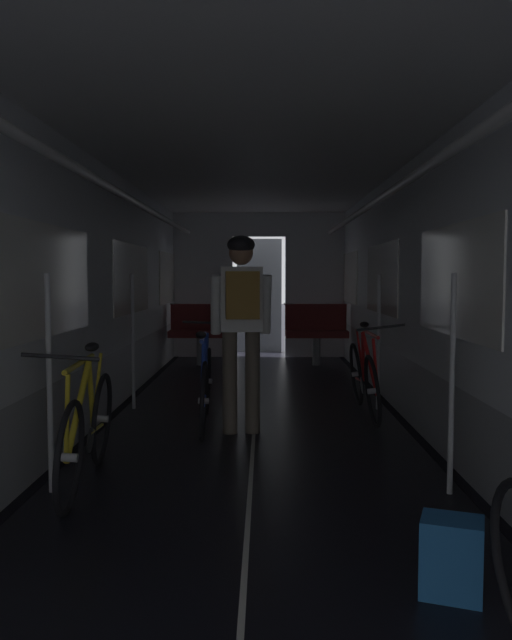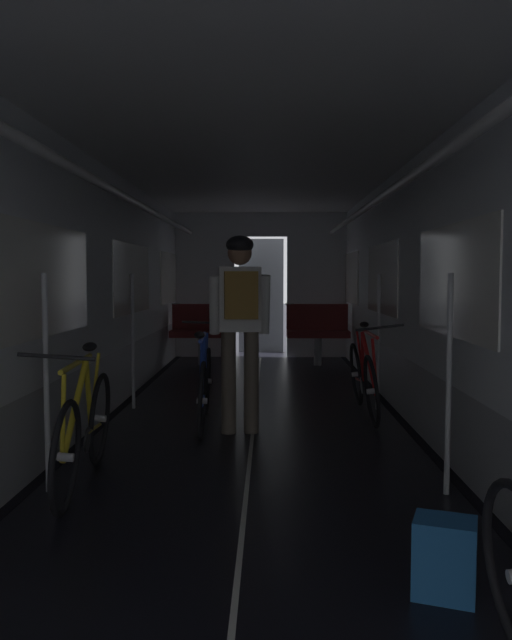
{
  "view_description": "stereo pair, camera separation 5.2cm",
  "coord_description": "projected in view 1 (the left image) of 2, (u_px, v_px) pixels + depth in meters",
  "views": [
    {
      "loc": [
        0.09,
        -1.92,
        1.38
      ],
      "look_at": [
        0.0,
        5.16,
        0.9
      ],
      "focal_mm": 36.14,
      "sensor_mm": 36.0,
      "label": 1
    },
    {
      "loc": [
        0.14,
        -1.92,
        1.38
      ],
      "look_at": [
        0.0,
        5.16,
        0.9
      ],
      "focal_mm": 36.14,
      "sensor_mm": 36.0,
      "label": 2
    }
  ],
  "objects": [
    {
      "name": "bicycle_yellow",
      "position": [
        87.0,
        428.0,
        4.22
      ],
      "size": [
        0.44,
        1.69,
        0.95
      ],
      "color": "black",
      "rests_on": "ground"
    },
    {
      "name": "bench_seat_far_right",
      "position": [
        316.0,
        328.0,
        10.01
      ],
      "size": [
        0.98,
        0.51,
        0.95
      ],
      "color": "gray",
      "rests_on": "ground"
    },
    {
      "name": "bicycle_red",
      "position": [
        364.0,
        377.0,
        6.38
      ],
      "size": [
        0.44,
        1.69,
        0.95
      ],
      "color": "black",
      "rests_on": "ground"
    },
    {
      "name": "bench_seat_far_left",
      "position": [
        201.0,
        328.0,
        10.04
      ],
      "size": [
        0.98,
        0.51,
        0.95
      ],
      "color": "gray",
      "rests_on": "ground"
    },
    {
      "name": "train_car_shell",
      "position": [
        254.0,
        239.0,
        5.48
      ],
      "size": [
        3.14,
        12.34,
        2.57
      ],
      "color": "black",
      "rests_on": "ground"
    },
    {
      "name": "bicycle_blue_in_aisle",
      "position": [
        206.0,
        385.0,
        5.89
      ],
      "size": [
        0.44,
        1.69,
        0.94
      ],
      "color": "black",
      "rests_on": "ground"
    },
    {
      "name": "person_cyclist_aisle",
      "position": [
        241.0,
        312.0,
        5.57
      ],
      "size": [
        0.55,
        0.41,
        1.73
      ],
      "color": "brown",
      "rests_on": "ground"
    },
    {
      "name": "backpack_on_floor",
      "position": [
        452.0,
        557.0,
        2.77
      ],
      "size": [
        0.31,
        0.27,
        0.34
      ],
      "primitive_type": "cube",
      "rotation": [
        0.0,
        0.0,
        -0.33
      ],
      "color": "#1E5693",
      "rests_on": "ground"
    }
  ]
}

